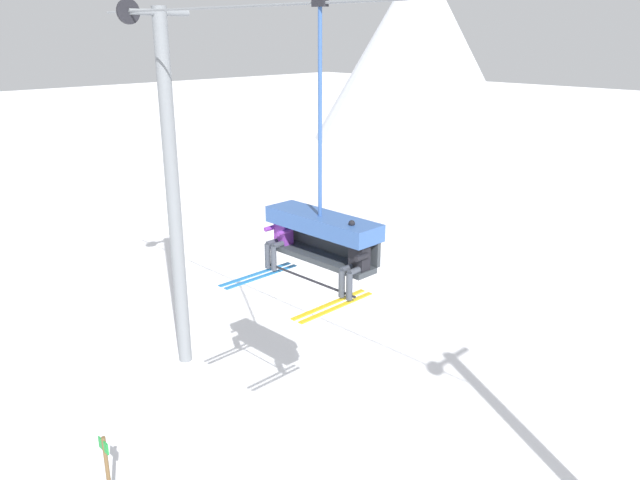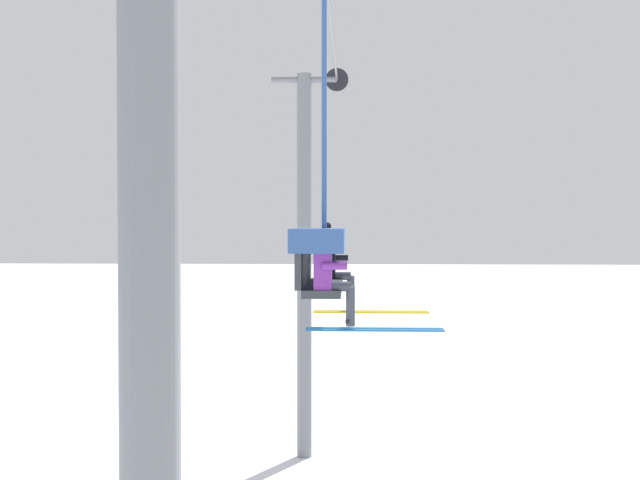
% 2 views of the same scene
% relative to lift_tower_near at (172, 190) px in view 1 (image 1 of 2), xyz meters
% --- Properties ---
extents(ground_plane, '(200.00, 200.00, 0.00)m').
position_rel_lift_tower_near_xyz_m(ground_plane, '(6.93, 0.02, -4.95)').
color(ground_plane, white).
extents(mountain_peak_west, '(17.39, 17.39, 15.11)m').
position_rel_lift_tower_near_xyz_m(mountain_peak_west, '(-19.48, 36.34, 2.61)').
color(mountain_peak_west, white).
rests_on(mountain_peak_west, ground_plane).
extents(lift_tower_near, '(0.36, 1.88, 9.56)m').
position_rel_lift_tower_near_xyz_m(lift_tower_near, '(0.00, 0.00, 0.00)').
color(lift_tower_near, slate).
rests_on(lift_tower_near, ground_plane).
extents(lift_cable, '(17.02, 0.05, 0.05)m').
position_rel_lift_tower_near_xyz_m(lift_cable, '(7.51, -0.78, 4.33)').
color(lift_cable, slate).
extents(chairlift_chair, '(2.38, 0.74, 4.79)m').
position_rel_lift_tower_near_xyz_m(chairlift_chair, '(6.22, -0.71, 0.52)').
color(chairlift_chair, '#33383D').
extents(skier_purple, '(0.46, 1.70, 1.23)m').
position_rel_lift_tower_near_xyz_m(skier_purple, '(5.25, -0.93, 0.17)').
color(skier_purple, purple).
extents(skier_black, '(0.48, 1.70, 1.34)m').
position_rel_lift_tower_near_xyz_m(skier_black, '(7.19, -0.93, 0.19)').
color(skier_black, black).
extents(trail_sign, '(0.36, 0.08, 1.60)m').
position_rel_lift_tower_near_xyz_m(trail_sign, '(3.92, -4.25, -4.04)').
color(trail_sign, brown).
rests_on(trail_sign, ground_plane).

